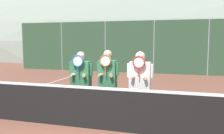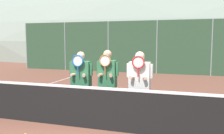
% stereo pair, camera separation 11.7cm
% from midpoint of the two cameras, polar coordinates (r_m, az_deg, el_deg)
% --- Properties ---
extents(ground_plane, '(120.00, 120.00, 0.00)m').
position_cam_midpoint_polar(ground_plane, '(5.71, -2.89, -14.02)').
color(ground_plane, brown).
extents(hill_distant, '(137.80, 76.55, 26.79)m').
position_cam_midpoint_polar(hill_distant, '(55.86, 15.80, 3.93)').
color(hill_distant, gray).
rests_on(hill_distant, ground_plane).
extents(clubhouse_building, '(17.94, 5.50, 3.34)m').
position_cam_midpoint_polar(clubhouse_building, '(22.33, 15.50, 5.25)').
color(clubhouse_building, tan).
rests_on(clubhouse_building, ground_plane).
extents(fence_back, '(18.06, 0.06, 3.12)m').
position_cam_midpoint_polar(fence_back, '(14.87, 10.42, 4.50)').
color(fence_back, gray).
rests_on(fence_back, ground_plane).
extents(tennis_net, '(11.11, 0.09, 1.06)m').
position_cam_midpoint_polar(tennis_net, '(5.56, -2.92, -9.24)').
color(tennis_net, gray).
rests_on(tennis_net, ground_plane).
extents(court_line_left_sideline, '(0.05, 16.00, 0.01)m').
position_cam_midpoint_polar(court_line_left_sideline, '(10.21, -18.96, -5.25)').
color(court_line_left_sideline, white).
rests_on(court_line_left_sideline, ground_plane).
extents(player_leftmost, '(0.63, 0.34, 1.69)m').
position_cam_midpoint_polar(player_leftmost, '(6.28, -6.59, -2.71)').
color(player_leftmost, '#56565B').
rests_on(player_leftmost, ground_plane).
extents(player_center_left, '(0.56, 0.34, 1.73)m').
position_cam_midpoint_polar(player_center_left, '(6.01, -0.49, -2.94)').
color(player_center_left, '#56565B').
rests_on(player_center_left, ground_plane).
extents(player_center_right, '(0.61, 0.34, 1.71)m').
position_cam_midpoint_polar(player_center_right, '(5.76, 6.89, -3.27)').
color(player_center_right, '#232838').
rests_on(player_center_right, ground_plane).
extents(car_far_left, '(4.55, 1.94, 1.65)m').
position_cam_midpoint_polar(car_far_left, '(18.49, -4.36, 2.71)').
color(car_far_left, slate).
rests_on(car_far_left, ground_plane).
extents(car_left_of_center, '(4.55, 1.97, 1.69)m').
position_cam_midpoint_polar(car_left_of_center, '(17.52, 11.61, 2.46)').
color(car_left_of_center, silver).
rests_on(car_left_of_center, ground_plane).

